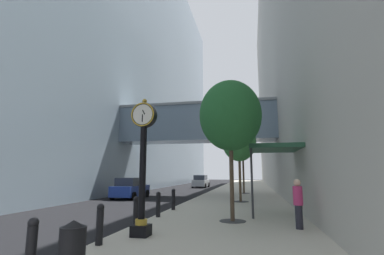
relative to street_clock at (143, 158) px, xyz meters
name	(u,v)px	position (x,y,z in m)	size (l,w,h in m)	color
ground_plane	(208,193)	(-1.04, 20.59, -2.61)	(110.00, 110.00, 0.00)	black
sidewalk_right	(243,191)	(2.39, 23.59, -2.54)	(6.86, 80.00, 0.14)	beige
building_block_left	(120,44)	(-13.36, 23.55, 16.60)	(24.06, 80.00, 38.58)	#93A8B7
building_block_right	(308,36)	(10.32, 23.59, 15.20)	(9.00, 80.00, 35.62)	#B7B2A8
street_clock	(143,158)	(0.00, 0.00, 0.00)	(0.84, 0.55, 4.50)	black
bollard_nearest	(31,246)	(-0.73, -3.77, -1.88)	(0.21, 0.21, 1.13)	black
bollard_second	(100,223)	(-0.73, -1.25, -1.88)	(0.21, 0.21, 1.13)	black
bollard_third	(136,211)	(-0.73, 1.27, -1.88)	(0.21, 0.21, 1.13)	black
bollard_fourth	(158,204)	(-0.73, 3.78, -1.88)	(0.21, 0.21, 1.13)	black
bollard_fifth	(173,199)	(-0.73, 6.30, -1.88)	(0.21, 0.21, 1.13)	black
street_tree_near	(230,116)	(2.67, 3.36, 2.00)	(2.71, 2.71, 6.05)	#333335
street_tree_mid_near	(239,142)	(2.67, 11.30, 1.66)	(2.40, 2.40, 5.54)	#333335
street_tree_mid_far	(243,146)	(2.67, 19.24, 2.14)	(2.01, 2.01, 5.81)	#333335
trash_bin	(72,247)	(-0.04, -3.46, -1.93)	(0.53, 0.53, 1.05)	black
pedestrian_walking	(298,202)	(5.13, 2.26, -1.54)	(0.43, 0.51, 1.76)	#23232D
storefront_awning	(273,150)	(4.58, 5.84, 0.67)	(2.40, 3.60, 3.30)	#235138
car_blue_near	(130,188)	(-6.50, 13.38, -1.79)	(2.10, 4.04, 1.70)	navy
car_silver_mid	(201,181)	(-3.79, 31.31, -1.77)	(2.03, 4.45, 1.75)	#B7BABF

